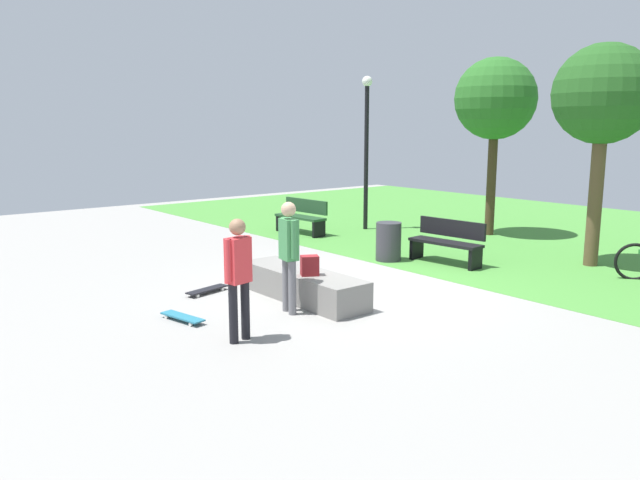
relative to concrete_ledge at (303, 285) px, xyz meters
name	(u,v)px	position (x,y,z in m)	size (l,w,h in m)	color
ground_plane	(365,288)	(0.13, 1.29, -0.24)	(28.00, 28.00, 0.00)	gray
grass_lawn	(587,239)	(0.13, 9.06, -0.24)	(26.60, 12.46, 0.01)	#478C38
concrete_ledge	(303,285)	(0.00, 0.00, 0.00)	(2.60, 0.74, 0.48)	gray
backpack_on_ledge	(310,266)	(0.32, -0.10, 0.40)	(0.28, 0.20, 0.32)	maroon
skater_performing_trick	(289,248)	(0.48, -0.63, 0.77)	(0.42, 0.26, 1.72)	slate
skater_watching	(238,271)	(1.10, -1.91, 0.72)	(0.26, 0.42, 1.66)	black
skateboard_by_ledge	(207,290)	(-1.33, -1.05, -0.18)	(0.37, 0.82, 0.08)	black
skateboard_spare	(183,317)	(-0.17, -2.11, -0.18)	(0.82, 0.36, 0.08)	teal
park_bench_center_lawn	(447,241)	(-0.26, 4.01, 0.24)	(1.63, 0.59, 0.91)	black
park_bench_far_left	(302,216)	(-5.09, 3.91, 0.24)	(1.63, 0.57, 0.91)	#1E4223
tree_leaning_ash	(495,100)	(-1.83, 7.62, 3.24)	(2.07, 2.07, 4.55)	#42301E
tree_slender_maple	(603,97)	(1.73, 6.16, 3.16)	(1.97, 1.97, 4.44)	brown
lamp_post	(366,137)	(-4.56, 5.72, 2.28)	(0.28, 0.28, 4.14)	black
trash_bin	(388,242)	(-1.24, 3.27, 0.17)	(0.54, 0.54, 0.82)	#333338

